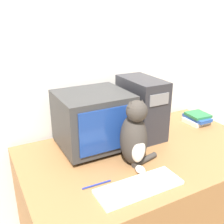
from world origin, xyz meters
TOP-DOWN VIEW (x-y plane):
  - wall_back at (0.00, 0.99)m, footprint 7.00×0.05m
  - desk at (0.00, 0.46)m, footprint 1.55×0.92m
  - crt_monitor at (-0.27, 0.68)m, footprint 0.44×0.41m
  - computer_tower at (0.11, 0.68)m, footprint 0.21×0.39m
  - keyboard at (-0.25, 0.16)m, footprint 0.45×0.16m
  - cat at (-0.15, 0.37)m, footprint 0.25×0.25m
  - book_stack at (0.62, 0.64)m, footprint 0.17×0.21m
  - pen at (-0.43, 0.28)m, footprint 0.16×0.01m

SIDE VIEW (x-z plane):
  - desk at x=0.00m, z-range 0.00..0.74m
  - pen at x=-0.43m, z-range 0.74..0.74m
  - keyboard at x=-0.25m, z-range 0.74..0.76m
  - book_stack at x=0.62m, z-range 0.74..0.81m
  - cat at x=-0.15m, z-range 0.71..1.11m
  - crt_monitor at x=-0.27m, z-range 0.74..1.11m
  - computer_tower at x=0.11m, z-range 0.74..1.15m
  - wall_back at x=0.00m, z-range 0.00..2.50m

